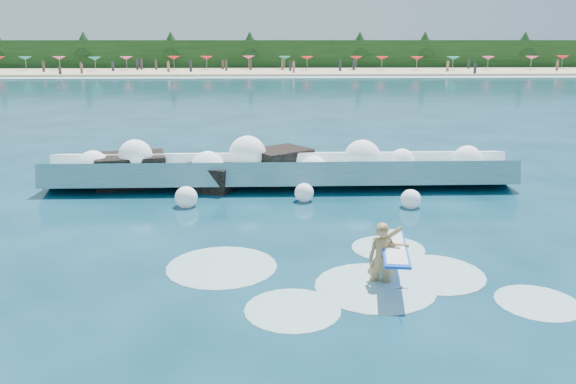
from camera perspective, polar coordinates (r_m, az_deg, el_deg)
name	(u,v)px	position (r m, az deg, el deg)	size (l,w,h in m)	color
ground	(232,259)	(14.42, -5.72, -6.78)	(200.00, 200.00, 0.00)	#072A38
beach	(262,71)	(91.48, -2.69, 12.13)	(140.00, 20.00, 0.40)	tan
wet_band	(261,77)	(80.51, -2.77, 11.57)	(140.00, 5.00, 0.08)	silver
treeline	(262,55)	(101.37, -2.65, 13.75)	(140.00, 4.00, 5.00)	black
breaking_wave	(281,171)	(21.34, -0.73, 2.12)	(17.29, 2.73, 1.49)	teal
rock_cluster	(200,172)	(21.73, -8.90, 2.03)	(8.50, 3.49, 1.47)	black
surfer_with_board	(385,258)	(12.91, 9.79, -6.58)	(1.09, 2.93, 1.75)	#A9844E
wave_spray	(269,163)	(21.05, -1.91, 3.00)	(15.20, 4.46, 1.92)	white
surf_foam	(348,278)	(13.36, 6.14, -8.65)	(9.14, 5.42, 0.14)	silver
beach_umbrellas	(261,58)	(93.01, -2.73, 13.45)	(112.42, 6.44, 0.50)	red
beachgoers	(275,67)	(87.44, -1.38, 12.60)	(108.42, 11.52, 1.92)	#3F332D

